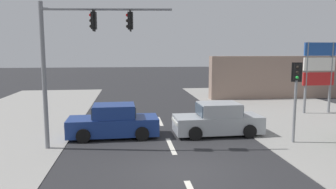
% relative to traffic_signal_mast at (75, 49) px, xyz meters
% --- Properties ---
extents(ground_plane, '(140.00, 140.00, 0.00)m').
position_rel_traffic_signal_mast_xyz_m(ground_plane, '(3.88, -3.14, -4.15)').
color(ground_plane, '#28282B').
extents(lane_dash_mid, '(0.20, 2.40, 0.01)m').
position_rel_traffic_signal_mast_xyz_m(lane_dash_mid, '(3.88, -0.14, -4.14)').
color(lane_dash_mid, silver).
rests_on(lane_dash_mid, ground).
extents(lane_dash_far, '(0.20, 2.40, 0.01)m').
position_rel_traffic_signal_mast_xyz_m(lane_dash_far, '(3.88, 4.86, -4.14)').
color(lane_dash_far, silver).
rests_on(lane_dash_far, ground).
extents(traffic_signal_mast, '(5.27, 0.66, 6.00)m').
position_rel_traffic_signal_mast_xyz_m(traffic_signal_mast, '(0.00, 0.00, 0.00)').
color(traffic_signal_mast, slate).
rests_on(traffic_signal_mast, ground).
extents(pedestal_signal_right_kerb, '(0.44, 0.31, 3.56)m').
position_rel_traffic_signal_mast_xyz_m(pedestal_signal_right_kerb, '(9.35, -0.28, -1.73)').
color(pedestal_signal_right_kerb, slate).
rests_on(pedestal_signal_right_kerb, ground).
extents(shopping_plaza_sign, '(2.10, 0.16, 4.60)m').
position_rel_traffic_signal_mast_xyz_m(shopping_plaza_sign, '(14.29, 6.08, -1.16)').
color(shopping_plaza_sign, slate).
rests_on(shopping_plaza_sign, ground).
extents(shopfront_wall_far, '(12.00, 1.00, 3.60)m').
position_rel_traffic_signal_mast_xyz_m(shopfront_wall_far, '(14.88, 12.86, -2.35)').
color(shopfront_wall_far, gray).
rests_on(shopfront_wall_far, ground).
extents(sedan_receding_far, '(4.28, 1.97, 1.56)m').
position_rel_traffic_signal_mast_xyz_m(sedan_receding_far, '(1.38, 1.69, -3.44)').
color(sedan_receding_far, navy).
rests_on(sedan_receding_far, ground).
extents(sedan_oncoming_near, '(4.28, 1.98, 1.56)m').
position_rel_traffic_signal_mast_xyz_m(sedan_oncoming_near, '(6.39, 1.52, -3.44)').
color(sedan_oncoming_near, '#A3A8AD').
rests_on(sedan_oncoming_near, ground).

